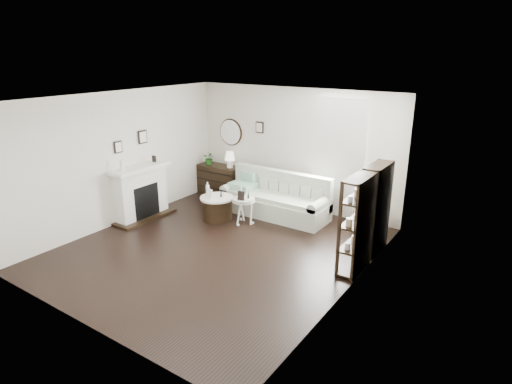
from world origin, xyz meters
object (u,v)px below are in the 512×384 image
Objects in this scene: sofa at (276,201)px; pedestal_table at (244,201)px; drum_table at (217,208)px; dresser at (220,180)px.

sofa is 0.90m from pedestal_table.
sofa reaches higher than drum_table.
sofa is 4.28× the size of pedestal_table.
dresser is 2.04m from pedestal_table.
dresser is (-1.87, 0.40, 0.06)m from sofa.
sofa reaches higher than pedestal_table.
dresser reaches higher than pedestal_table.
dresser is 1.66m from drum_table.
pedestal_table reaches higher than drum_table.
drum_table is (0.98, -1.33, -0.12)m from dresser.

